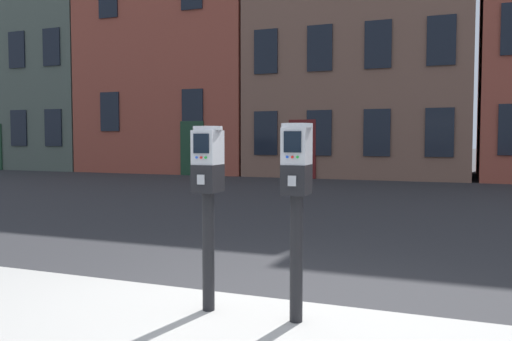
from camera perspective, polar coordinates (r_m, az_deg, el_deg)
The scene contains 6 objects.
ground_plane at distance 4.30m, azimuth -0.68°, elevation -15.76°, with size 160.00×160.00×0.00m, color #28282B.
parking_meter_near_kerb at distance 3.94m, azimuth -5.14°, elevation -1.45°, with size 0.23×0.26×1.36m.
parking_meter_twin_adjacent at distance 3.69m, azimuth 4.34°, elevation -1.63°, with size 0.23×0.26×1.38m.
townhouse_brick_corner at distance 29.33m, azimuth -21.06°, elevation 10.55°, with size 7.78×6.32×10.36m.
townhouse_brownstone at distance 25.42m, azimuth -6.98°, elevation 15.87°, with size 7.69×7.01×13.83m.
townhouse_green_painted at distance 22.47m, azimuth 11.61°, elevation 14.87°, with size 8.03×6.69×11.82m.
Camera 1 is at (1.54, -3.77, 1.41)m, focal length 37.55 mm.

